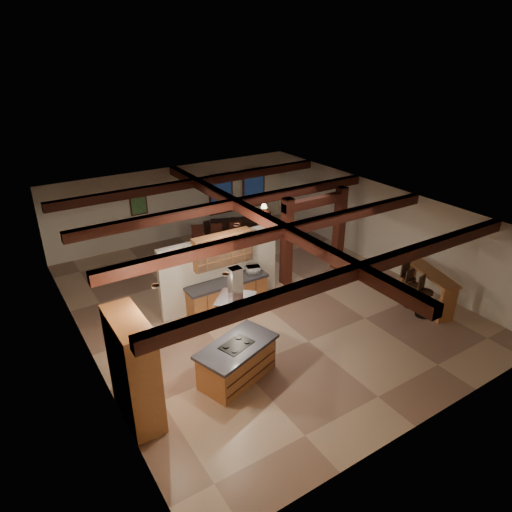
{
  "coord_description": "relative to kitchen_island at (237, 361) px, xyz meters",
  "views": [
    {
      "loc": [
        -6.55,
        -10.13,
        7.19
      ],
      "look_at": [
        0.25,
        0.5,
        1.26
      ],
      "focal_mm": 32.0,
      "sensor_mm": 36.0,
      "label": 1
    }
  ],
  "objects": [
    {
      "name": "bar_stool_c",
      "position": [
        6.09,
        0.27,
        0.15
      ],
      "size": [
        0.43,
        0.43,
        1.24
      ],
      "color": "black",
      "rests_on": "ground"
    },
    {
      "name": "bar_counter",
      "position": [
        6.45,
        -0.17,
        0.29
      ],
      "size": [
        1.16,
        2.23,
        1.14
      ],
      "color": "#A36934",
      "rests_on": "ground"
    },
    {
      "name": "table_lamp",
      "position": [
        6.04,
        8.0,
        0.36
      ],
      "size": [
        0.26,
        0.26,
        0.3
      ],
      "color": "black",
      "rests_on": "side_table"
    },
    {
      "name": "side_table",
      "position": [
        6.04,
        8.0,
        -0.17
      ],
      "size": [
        0.64,
        0.64,
        0.62
      ],
      "primitive_type": "cube",
      "rotation": [
        0.0,
        0.0,
        -0.35
      ],
      "color": "#35160D",
      "rests_on": "ground"
    },
    {
      "name": "back_counter",
      "position": [
        1.33,
        2.82,
        -0.0
      ],
      "size": [
        2.5,
        0.66,
        0.94
      ],
      "color": "#A36934",
      "rests_on": "ground"
    },
    {
      "name": "bar_stool_b",
      "position": [
        6.02,
        0.04,
        0.1
      ],
      "size": [
        0.4,
        0.4,
        1.14
      ],
      "color": "black",
      "rests_on": "ground"
    },
    {
      "name": "kitchen_island",
      "position": [
        0.0,
        0.0,
        0.0
      ],
      "size": [
        2.14,
        1.57,
        0.95
      ],
      "color": "#A36934",
      "rests_on": "ground"
    },
    {
      "name": "upper_display_cabinet",
      "position": [
        1.33,
        3.02,
        1.37
      ],
      "size": [
        1.8,
        0.36,
        0.95
      ],
      "color": "#A36934",
      "rests_on": "partition_wall"
    },
    {
      "name": "range_hood",
      "position": [
        0.0,
        0.0,
        1.3
      ],
      "size": [
        1.1,
        1.1,
        1.4
      ],
      "color": "silver",
      "rests_on": "room_walls"
    },
    {
      "name": "sofa",
      "position": [
        4.46,
        8.21,
        -0.16
      ],
      "size": [
        2.34,
        1.56,
        0.64
      ],
      "primitive_type": "imported",
      "rotation": [
        0.0,
        0.0,
        2.78
      ],
      "color": "black",
      "rests_on": "ground"
    },
    {
      "name": "room_walls",
      "position": [
        2.33,
        2.71,
        1.3
      ],
      "size": [
        12.0,
        12.0,
        12.0
      ],
      "color": "beige",
      "rests_on": "ground"
    },
    {
      "name": "bar_stool_a",
      "position": [
        5.89,
        -0.51,
        0.14
      ],
      "size": [
        0.43,
        0.45,
        1.23
      ],
      "color": "black",
      "rests_on": "ground"
    },
    {
      "name": "back_windows",
      "position": [
        5.13,
        8.64,
        1.02
      ],
      "size": [
        2.7,
        0.07,
        1.7
      ],
      "color": "#35160D",
      "rests_on": "room_walls"
    },
    {
      "name": "dining_table",
      "position": [
        2.75,
        6.01,
        -0.15
      ],
      "size": [
        2.1,
        1.5,
        0.66
      ],
      "primitive_type": "imported",
      "rotation": [
        0.0,
        0.0,
        -0.26
      ],
      "color": "#422010",
      "rests_on": "ground"
    },
    {
      "name": "ground",
      "position": [
        2.33,
        2.71,
        -0.48
      ],
      "size": [
        12.0,
        12.0,
        0.0
      ],
      "primitive_type": "plane",
      "color": "tan",
      "rests_on": "ground"
    },
    {
      "name": "microwave",
      "position": [
        2.23,
        2.82,
        0.57
      ],
      "size": [
        0.46,
        0.37,
        0.22
      ],
      "primitive_type": "imported",
      "rotation": [
        0.0,
        0.0,
        2.86
      ],
      "color": "silver",
      "rests_on": "back_counter"
    },
    {
      "name": "dining_chairs",
      "position": [
        2.75,
        6.01,
        0.13
      ],
      "size": [
        2.36,
        2.36,
        1.2
      ],
      "color": "#35160D",
      "rests_on": "ground"
    },
    {
      "name": "timber_posts",
      "position": [
        4.83,
        3.21,
        1.28
      ],
      "size": [
        2.5,
        0.3,
        2.9
      ],
      "color": "#35160D",
      "rests_on": "ground"
    },
    {
      "name": "recessed_cans",
      "position": [
        -0.21,
        0.77,
        2.39
      ],
      "size": [
        3.16,
        2.46,
        0.03
      ],
      "color": "silver",
      "rests_on": "room_walls"
    },
    {
      "name": "ceiling_beams",
      "position": [
        2.33,
        2.71,
        2.28
      ],
      "size": [
        10.0,
        12.0,
        0.28
      ],
      "color": "#35160D",
      "rests_on": "room_walls"
    },
    {
      "name": "pantry_cabinet",
      "position": [
        -2.34,
        0.11,
        0.72
      ],
      "size": [
        0.67,
        1.6,
        2.4
      ],
      "color": "#A36934",
      "rests_on": "ground"
    },
    {
      "name": "framed_art",
      "position": [
        0.83,
        8.64,
        1.22
      ],
      "size": [
        0.65,
        0.05,
        0.85
      ],
      "color": "#35160D",
      "rests_on": "room_walls"
    },
    {
      "name": "partition_wall",
      "position": [
        1.33,
        3.21,
        0.62
      ],
      "size": [
        3.8,
        0.18,
        2.2
      ],
      "primitive_type": "cube",
      "color": "beige",
      "rests_on": "ground"
    }
  ]
}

